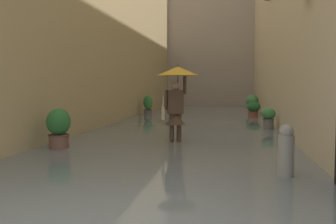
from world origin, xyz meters
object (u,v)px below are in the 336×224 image
Objects in this scene: potted_plant_far_left at (254,109)px; potted_plant_near_left at (268,118)px; mooring_bollard at (286,154)px; person_wading at (177,88)px; potted_plant_near_right at (59,129)px; potted_plant_mid_right at (148,105)px; potted_plant_mid_left at (252,103)px.

potted_plant_far_left is 0.98× the size of potted_plant_near_left.
potted_plant_near_left is at bearing -93.22° from mooring_bollard.
person_wading is 2.70× the size of potted_plant_far_left.
person_wading is 2.95m from potted_plant_near_right.
mooring_bollard is (-4.71, 11.65, -0.09)m from potted_plant_mid_right.
potted_plant_mid_right is at bearing -67.99° from mooring_bollard.
potted_plant_mid_left is at bearing -91.13° from mooring_bollard.
person_wading reaches higher than potted_plant_mid_left.
mooring_bollard reaches higher than potted_plant_far_left.
potted_plant_near_right reaches higher than potted_plant_near_left.
potted_plant_far_left is at bearing -87.53° from potted_plant_near_left.
person_wading is 4.28m from potted_plant_near_left.
potted_plant_near_left reaches higher than potted_plant_far_left.
potted_plant_mid_right is (0.08, -9.71, 0.00)m from potted_plant_near_right.
potted_plant_mid_left is at bearing -91.96° from potted_plant_far_left.
potted_plant_far_left is at bearing 88.04° from potted_plant_mid_left.
person_wading reaches higher than potted_plant_near_right.
potted_plant_mid_left is at bearing -102.60° from person_wading.
person_wading reaches higher than potted_plant_near_left.
potted_plant_near_left is 6.61m from mooring_bollard.
potted_plant_far_left is 4.56m from potted_plant_near_left.
person_wading is 2.00× the size of potted_plant_mid_right.
mooring_bollard is (-2.16, 3.30, -0.97)m from person_wading.
potted_plant_mid_left is (-2.44, -10.91, -0.84)m from person_wading.
potted_plant_near_left is at bearing 92.47° from potted_plant_far_left.
mooring_bollard is at bearing 123.21° from person_wading.
person_wading is at bearing 52.54° from potted_plant_near_left.
potted_plant_near_left is (-5.08, 5.05, -0.10)m from potted_plant_mid_right.
potted_plant_near_right is at bearing -22.77° from mooring_bollard.
mooring_bollard is at bearing 157.23° from potted_plant_near_right.
potted_plant_mid_right is at bearing -89.52° from potted_plant_near_right.
potted_plant_mid_right is 12.57m from mooring_bollard.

